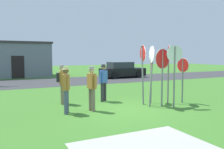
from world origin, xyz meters
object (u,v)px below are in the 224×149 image
Objects in this scene: person_in_teal at (103,81)px; person_with_sunhat at (92,86)px; stop_sign_far_back at (183,73)px; parked_car_on_street at (122,70)px; stop_sign_tallest at (143,64)px; stop_sign_rear_right at (151,75)px; person_on_left at (66,87)px; stop_sign_rear_left at (168,63)px; stop_sign_low_front at (152,66)px; stop_sign_center_cluster at (162,66)px; stop_sign_nearest at (174,66)px; person_in_dark_shirt at (62,81)px.

person_with_sunhat is at bearing -127.47° from person_in_teal.
stop_sign_far_back is at bearing -4.85° from person_with_sunhat.
person_in_teal reaches higher than parked_car_on_street.
stop_sign_tallest is 2.54m from person_with_sunhat.
person_on_left is at bearing -177.12° from stop_sign_rear_right.
stop_sign_tallest is 1.00× the size of stop_sign_rear_left.
stop_sign_low_front is (-1.75, -0.05, 0.36)m from stop_sign_far_back.
stop_sign_center_cluster is (-4.66, -12.07, 1.00)m from parked_car_on_street.
parked_car_on_street is 2.49× the size of person_in_teal.
stop_sign_tallest is at bearing -114.53° from parked_car_on_street.
parked_car_on_street is 1.69× the size of stop_sign_nearest.
stop_sign_center_cluster reaches higher than stop_sign_rear_right.
parked_car_on_street is 13.19m from stop_sign_nearest.
stop_sign_tallest is at bearing 3.22° from person_with_sunhat.
person_in_dark_shirt is 1.00× the size of person_with_sunhat.
person_in_teal is at bearing 52.53° from person_with_sunhat.
stop_sign_rear_right reaches higher than person_on_left.
stop_sign_rear_left reaches higher than stop_sign_rear_right.
parked_car_on_street is at bearing 49.39° from person_in_dark_shirt.
stop_sign_nearest is at bearing -111.81° from stop_sign_rear_left.
stop_sign_rear_right is at bearing -22.95° from person_in_dark_shirt.
person_in_teal is at bearing 131.27° from stop_sign_nearest.
person_in_dark_shirt is at bearing 111.78° from person_with_sunhat.
person_in_dark_shirt is 1.95m from person_with_sunhat.
stop_sign_rear_left is 1.51× the size of person_on_left.
stop_sign_rear_right is 0.92m from stop_sign_rear_left.
person_with_sunhat is at bearing 165.17° from stop_sign_nearest.
stop_sign_nearest reaches higher than person_in_dark_shirt.
stop_sign_rear_right reaches higher than parked_car_on_street.
person_with_sunhat is at bearing 169.92° from stop_sign_center_cluster.
person_in_teal is (-6.44, -10.00, 0.30)m from parked_car_on_street.
parked_car_on_street is at bearing 68.88° from stop_sign_center_cluster.
person_in_teal is (1.91, -0.27, -0.03)m from person_in_dark_shirt.
stop_sign_rear_right is 1.10× the size of person_with_sunhat.
person_in_teal is at bearing 34.32° from person_on_left.
stop_sign_far_back is (0.93, 0.51, -0.37)m from stop_sign_nearest.
stop_sign_tallest is 1.93m from stop_sign_far_back.
stop_sign_tallest is (-0.54, 0.66, 0.09)m from stop_sign_center_cluster.
parked_car_on_street is 2.12× the size of stop_sign_far_back.
stop_sign_rear_right is (-0.01, 0.78, -0.42)m from stop_sign_center_cluster.
person_in_dark_shirt is at bearing 147.59° from stop_sign_center_cluster.
stop_sign_rear_left is at bearing -2.18° from person_with_sunhat.
stop_sign_nearest is at bearing -109.17° from parked_car_on_street.
stop_sign_low_front is 1.47× the size of person_in_teal.
parked_car_on_street is 1.66× the size of stop_sign_tallest.
stop_sign_nearest is at bearing -151.16° from stop_sign_far_back.
stop_sign_nearest is at bearing -12.27° from person_on_left.
stop_sign_tallest is at bearing 164.81° from stop_sign_far_back.
parked_car_on_street is at bearing 66.78° from stop_sign_low_front.
person_in_teal is (2.17, 1.48, 0.00)m from person_on_left.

